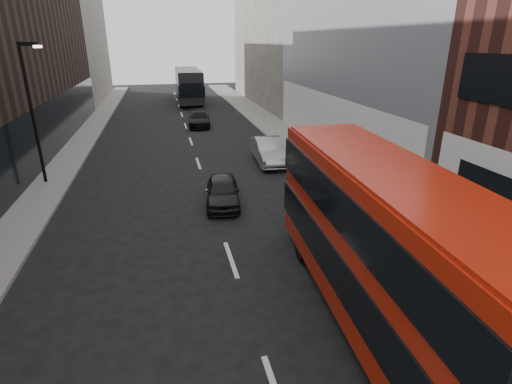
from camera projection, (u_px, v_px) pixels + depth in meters
sidewalk_right at (289, 138)px, 31.06m from camera, size 3.00×80.00×0.15m
sidewalk_left at (76, 150)px, 27.77m from camera, size 2.00×80.00×0.15m
building_victorian at (273, 18)px, 45.77m from camera, size 6.50×24.00×21.00m
building_left_mid at (22, 43)px, 29.11m from camera, size 5.00×24.00×14.00m
building_left_far at (78, 46)px, 49.31m from camera, size 5.00×20.00×13.00m
street_lamp at (33, 105)px, 19.89m from camera, size 1.06×0.22×7.00m
red_bus at (384, 241)px, 10.15m from camera, size 3.21×10.99×4.39m
grey_bus at (189, 85)px, 48.91m from camera, size 3.06×12.27×3.94m
car_a at (223, 191)px, 18.55m from camera, size 2.00×3.94×1.29m
car_b at (269, 151)px, 24.83m from camera, size 1.86×4.74×1.54m
car_c at (199, 119)px, 35.53m from camera, size 2.18×4.62×1.30m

